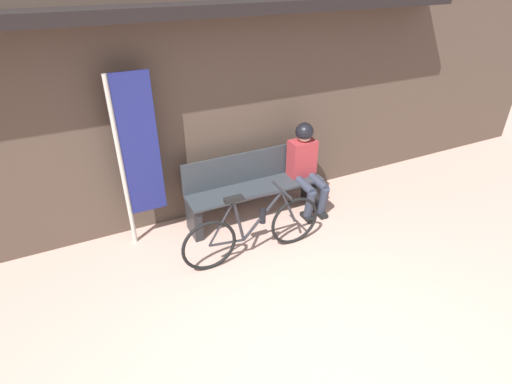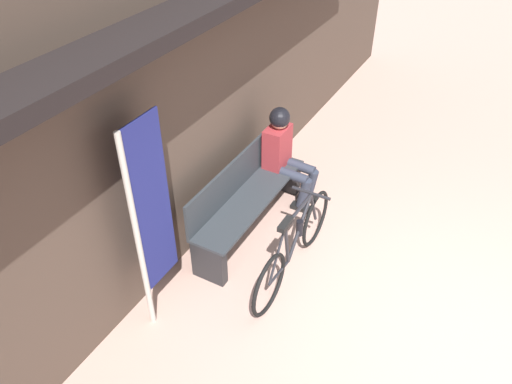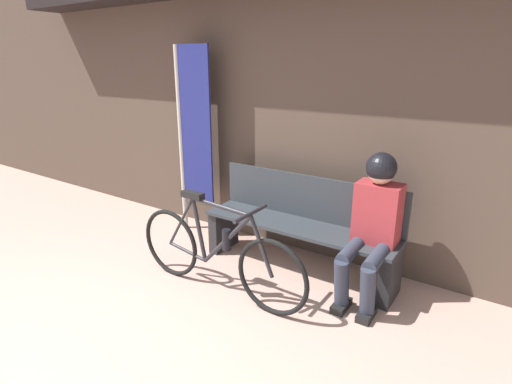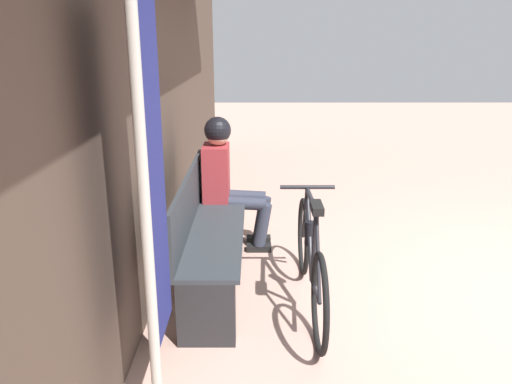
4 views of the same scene
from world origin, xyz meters
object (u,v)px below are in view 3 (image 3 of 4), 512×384
at_px(park_bench_near, 300,227).
at_px(banner_pole, 192,131).
at_px(person_seated, 373,218).
at_px(bicycle, 217,254).

bearing_deg(park_bench_near, banner_pole, 175.33).
height_order(person_seated, banner_pole, banner_pole).
bearing_deg(person_seated, bicycle, -148.86).
relative_size(person_seated, banner_pole, 0.59).
height_order(park_bench_near, person_seated, person_seated).
distance_m(person_seated, banner_pole, 2.11).
xyz_separation_m(bicycle, banner_pole, (-1.01, 0.85, 0.78)).
relative_size(park_bench_near, person_seated, 1.50).
bearing_deg(person_seated, park_bench_near, 170.76).
bearing_deg(park_bench_near, bicycle, -116.07).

